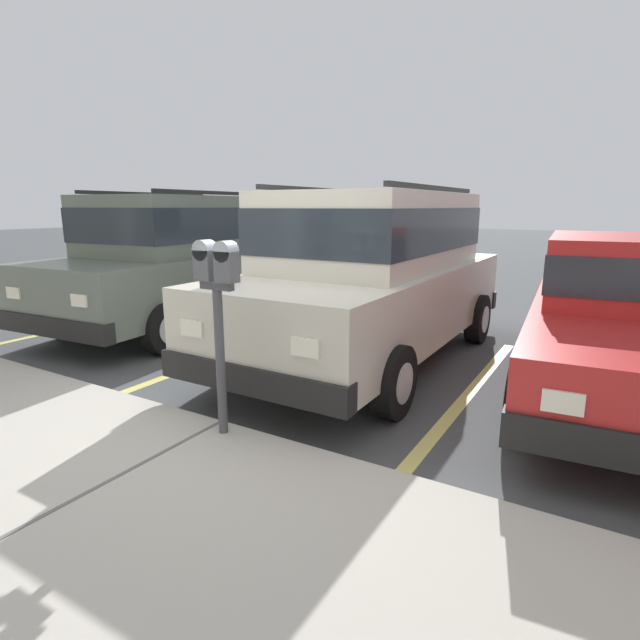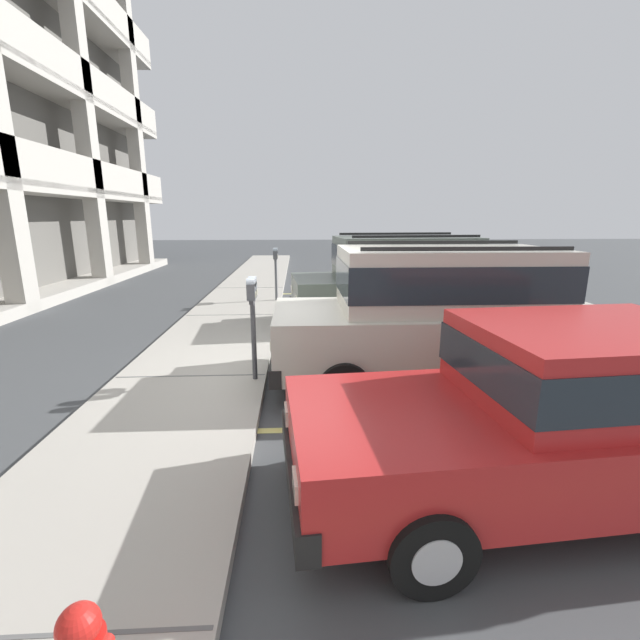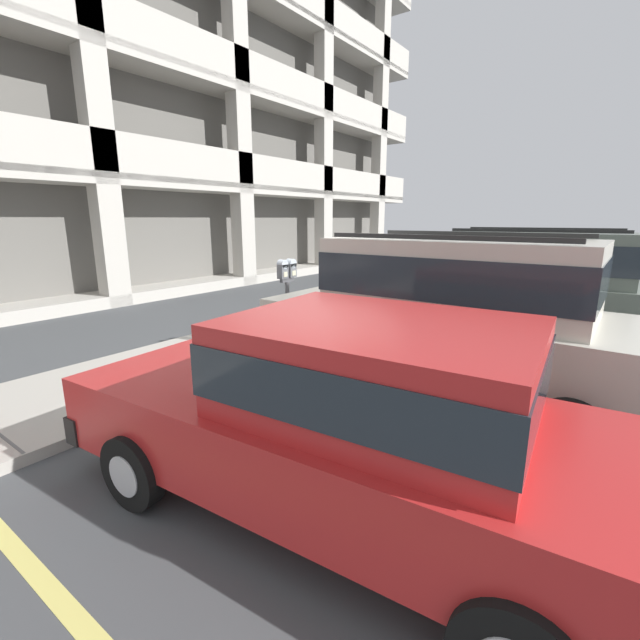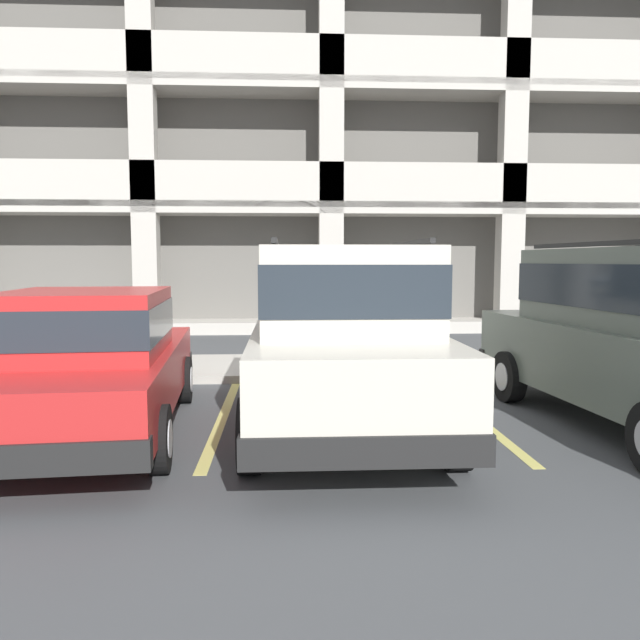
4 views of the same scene
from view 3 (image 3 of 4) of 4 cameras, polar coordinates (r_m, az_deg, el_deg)
name	(u,v)px [view 3 (image 3 of 4)]	position (r m, az deg, el deg)	size (l,w,h in m)	color
ground_plane	(311,361)	(6.97, -1.23, -5.48)	(80.00, 80.00, 0.10)	#444749
sidewalk	(253,341)	(7.76, -8.88, -2.81)	(40.00, 2.20, 0.12)	#ADA89E
parking_stall_lines	(429,351)	(7.53, 14.33, -4.02)	(12.02, 4.80, 0.01)	#DBD16B
silver_suv	(453,312)	(5.46, 17.37, 0.99)	(2.03, 4.78, 2.03)	beige
red_sedan	(354,413)	(3.20, 4.55, -12.30)	(2.09, 4.60, 1.54)	red
dark_hatchback	(531,282)	(8.61, 26.31, 4.56)	(2.29, 4.92, 2.03)	#5B665B
parking_meter_near	(287,283)	(6.77, -4.40, 4.94)	(0.35, 0.12, 1.47)	#47474C
parking_meter_far	(434,257)	(11.90, 14.90, 8.09)	(0.35, 0.12, 1.44)	#595B60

